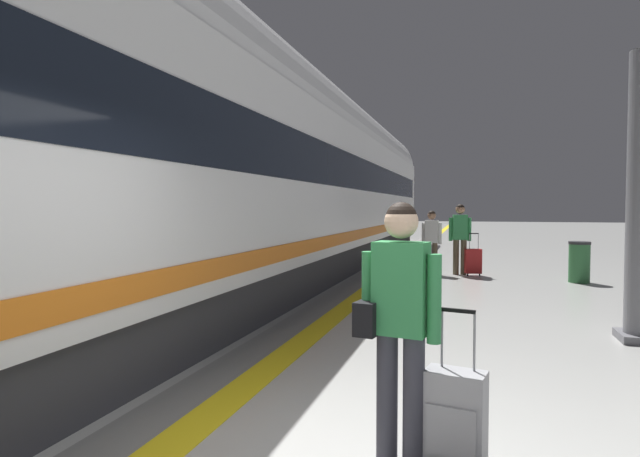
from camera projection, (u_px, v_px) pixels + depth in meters
The scene contains 10 objects.
safety_line_strip at pixel (387, 275), 13.06m from camera, with size 0.36×80.00×0.01m, color yellow.
tactile_edge_band at pixel (373, 274), 13.15m from camera, with size 0.64×80.00×0.01m, color slate.
high_speed_train at pixel (295, 173), 12.79m from camera, with size 2.94×28.17×4.97m.
traveller_foreground at pixel (398, 313), 3.45m from camera, with size 0.56×0.30×1.71m.
rolling_suitcase_foreground at pixel (455, 415), 3.39m from camera, with size 0.42×0.30×1.02m.
passenger_near at pixel (432, 237), 13.16m from camera, with size 0.49×0.21×1.59m.
suitcase_near at pixel (417, 261), 13.03m from camera, with size 0.41×0.30×0.65m.
passenger_mid at pixel (460, 234), 13.08m from camera, with size 0.54×0.25×1.75m.
suitcase_mid at pixel (473, 261), 12.88m from camera, with size 0.42×0.31×1.05m.
waste_bin at pixel (579, 262), 11.72m from camera, with size 0.46×0.46×0.91m.
Camera 1 is at (0.93, -2.95, 1.68)m, focal length 29.69 mm.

